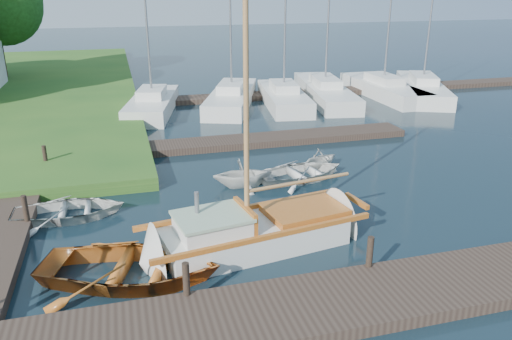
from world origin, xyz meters
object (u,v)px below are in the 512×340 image
object	(u,v)px
tender_c	(302,170)
marina_boat_1	(232,96)
dinghy	(130,263)
sailboat	(259,234)
tender_a	(69,207)
tender_b	(243,171)
marina_boat_0	(152,102)
mooring_post_1	(186,279)
marina_boat_5	(423,87)
mooring_post_5	(45,156)
tender_d	(320,157)
mooring_post_4	(25,208)
marina_boat_4	(383,88)
marina_boat_3	(325,90)
mooring_post_2	(370,252)
marina_boat_2	(284,96)

from	to	relation	value
tender_c	marina_boat_1	xyz separation A→B (m)	(0.24, 12.71, 0.21)
dinghy	marina_boat_1	bearing A→B (deg)	-1.80
sailboat	tender_a	bearing A→B (deg)	138.75
tender_b	marina_boat_0	distance (m)	12.44
mooring_post_1	marina_boat_5	size ratio (longest dim) A/B	0.07
mooring_post_1	mooring_post_5	world-z (taller)	same
tender_d	sailboat	bearing A→B (deg)	117.12
mooring_post_4	tender_b	bearing A→B (deg)	13.29
tender_a	marina_boat_4	bearing A→B (deg)	-52.31
marina_boat_3	mooring_post_1	bearing A→B (deg)	159.09
mooring_post_4	tender_d	world-z (taller)	mooring_post_4
dinghy	marina_boat_4	bearing A→B (deg)	-24.64
mooring_post_2	marina_boat_3	bearing A→B (deg)	70.03
marina_boat_2	tender_c	bearing A→B (deg)	173.11
tender_c	marina_boat_1	distance (m)	12.71
marina_boat_0	tender_a	bearing A→B (deg)	178.03
tender_d	marina_boat_2	bearing A→B (deg)	-37.03
mooring_post_2	marina_boat_2	bearing A→B (deg)	77.78
dinghy	marina_boat_3	xyz separation A→B (m)	(12.83, 18.23, 0.11)
tender_a	tender_b	xyz separation A→B (m)	(5.85, 1.09, 0.22)
mooring_post_2	marina_boat_1	xyz separation A→B (m)	(1.01, 19.48, -0.14)
marina_boat_4	dinghy	bearing A→B (deg)	137.29
tender_a	marina_boat_5	distance (m)	24.95
mooring_post_5	marina_boat_3	xyz separation A→B (m)	(15.65, 9.67, -0.14)
marina_boat_0	marina_boat_1	size ratio (longest dim) A/B	1.08
mooring_post_1	marina_boat_2	distance (m)	20.52
marina_boat_5	marina_boat_3	bearing A→B (deg)	106.34
marina_boat_5	mooring_post_4	bearing A→B (deg)	145.34
mooring_post_5	dinghy	bearing A→B (deg)	-71.74
sailboat	marina_boat_1	xyz separation A→B (m)	(3.17, 17.20, 0.22)
sailboat	tender_b	world-z (taller)	sailboat
mooring_post_5	marina_boat_5	xyz separation A→B (m)	(22.22, 8.86, -0.13)
mooring_post_2	marina_boat_0	xyz separation A→B (m)	(-3.75, 18.89, -0.12)
mooring_post_5	marina_boat_0	distance (m)	10.07
tender_c	marina_boat_1	bearing A→B (deg)	-10.38
marina_boat_1	tender_d	bearing A→B (deg)	-155.09
marina_boat_4	tender_d	bearing A→B (deg)	142.11
marina_boat_3	marina_boat_5	world-z (taller)	marina_boat_3
marina_boat_5	mooring_post_1	bearing A→B (deg)	159.37
mooring_post_1	dinghy	bearing A→B (deg)	129.23
mooring_post_2	marina_boat_5	xyz separation A→B (m)	(13.72, 18.86, -0.13)
mooring_post_1	marina_boat_3	world-z (taller)	marina_boat_3
mooring_post_1	marina_boat_1	world-z (taller)	marina_boat_1
marina_boat_1	marina_boat_3	world-z (taller)	marina_boat_3
dinghy	marina_boat_2	size ratio (longest dim) A/B	0.38
mooring_post_2	tender_d	world-z (taller)	mooring_post_2
marina_boat_0	tender_b	bearing A→B (deg)	-156.45
mooring_post_1	tender_a	distance (m)	6.27
marina_boat_0	marina_boat_5	distance (m)	17.48
mooring_post_5	marina_boat_3	world-z (taller)	marina_boat_3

